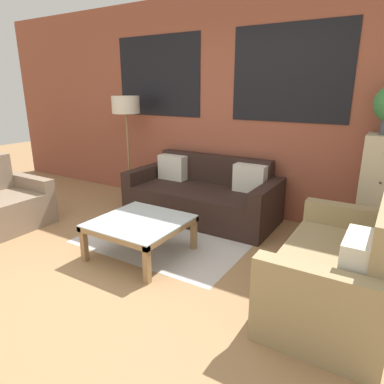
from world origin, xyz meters
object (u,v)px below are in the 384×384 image
(couch_dark, at_px, (203,196))
(drawer_cabinet, at_px, (380,192))
(settee_vintage, at_px, (341,271))
(coffee_table, at_px, (140,225))
(floor_lamp, at_px, (126,110))
(armchair_corner, at_px, (4,204))

(couch_dark, bearing_deg, drawer_cabinet, 6.17)
(couch_dark, xyz_separation_m, settee_vintage, (1.87, -1.15, 0.03))
(coffee_table, height_order, floor_lamp, floor_lamp)
(armchair_corner, height_order, floor_lamp, floor_lamp)
(settee_vintage, bearing_deg, couch_dark, 148.48)
(settee_vintage, height_order, armchair_corner, settee_vintage)
(armchair_corner, height_order, drawer_cabinet, drawer_cabinet)
(settee_vintage, relative_size, drawer_cabinet, 1.23)
(settee_vintage, bearing_deg, floor_lamp, 159.20)
(coffee_table, distance_m, floor_lamp, 2.13)
(armchair_corner, bearing_deg, drawer_cabinet, 24.26)
(settee_vintage, xyz_separation_m, coffee_table, (-1.87, -0.13, 0.01))
(coffee_table, xyz_separation_m, floor_lamp, (-1.31, 1.33, 1.02))
(floor_lamp, bearing_deg, armchair_corner, -110.70)
(couch_dark, bearing_deg, coffee_table, -89.92)
(settee_vintage, relative_size, coffee_table, 1.71)
(armchair_corner, relative_size, floor_lamp, 0.56)
(couch_dark, xyz_separation_m, floor_lamp, (-1.31, 0.06, 1.06))
(armchair_corner, relative_size, coffee_table, 1.00)
(coffee_table, bearing_deg, drawer_cabinet, 36.70)
(settee_vintage, distance_m, coffee_table, 1.87)
(floor_lamp, height_order, drawer_cabinet, floor_lamp)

